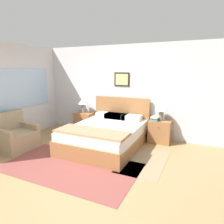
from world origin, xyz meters
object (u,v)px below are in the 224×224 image
(table_lamp_near_window, at_px, (84,102))
(nightstand_by_door, at_px, (160,131))
(armchair, at_px, (16,137))
(nightstand_near_window, at_px, (85,122))
(bed, at_px, (106,134))
(table_lamp_by_door, at_px, (161,108))

(table_lamp_near_window, bearing_deg, nightstand_by_door, -0.18)
(armchair, relative_size, nightstand_near_window, 1.47)
(bed, distance_m, nightstand_near_window, 1.44)
(nightstand_near_window, distance_m, table_lamp_near_window, 0.63)
(table_lamp_near_window, bearing_deg, armchair, -111.15)
(bed, bearing_deg, table_lamp_by_door, 35.37)
(armchair, distance_m, nightstand_by_door, 3.65)
(table_lamp_near_window, xyz_separation_m, table_lamp_by_door, (2.38, 0.00, 0.00))
(nightstand_near_window, height_order, nightstand_by_door, same)
(nightstand_near_window, bearing_deg, bed, -35.37)
(armchair, relative_size, table_lamp_near_window, 1.91)
(bed, relative_size, nightstand_by_door, 3.61)
(bed, xyz_separation_m, armchair, (-1.94, -1.07, -0.01))
(nightstand_near_window, height_order, table_lamp_by_door, table_lamp_by_door)
(nightstand_by_door, bearing_deg, nightstand_near_window, 180.00)
(armchair, height_order, table_lamp_by_door, table_lamp_by_door)
(armchair, bearing_deg, nightstand_near_window, 164.77)
(bed, xyz_separation_m, table_lamp_near_window, (-1.20, 0.84, 0.62))
(bed, bearing_deg, nightstand_near_window, 144.63)
(nightstand_near_window, distance_m, nightstand_by_door, 2.35)
(nightstand_by_door, height_order, table_lamp_near_window, table_lamp_near_window)
(nightstand_by_door, xyz_separation_m, table_lamp_near_window, (-2.37, 0.01, 0.63))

